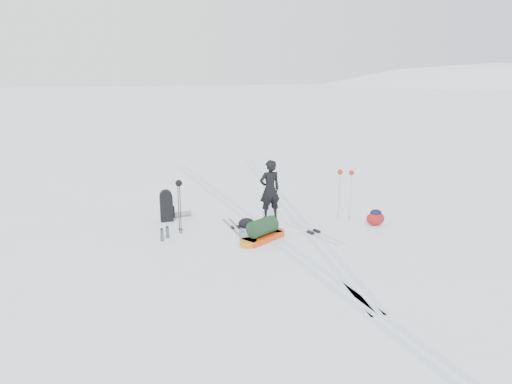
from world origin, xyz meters
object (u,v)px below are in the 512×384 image
(skier, at_px, (270,190))
(expedition_rucksack, at_px, (168,206))
(pulk_sled, at_px, (263,232))
(ski_poles_black, at_px, (179,190))

(skier, xyz_separation_m, expedition_rucksack, (-2.58, 0.67, -0.41))
(pulk_sled, height_order, expedition_rucksack, expedition_rucksack)
(pulk_sled, xyz_separation_m, ski_poles_black, (-1.74, 1.10, 0.89))
(ski_poles_black, bearing_deg, pulk_sled, -19.11)
(expedition_rucksack, bearing_deg, skier, -11.75)
(pulk_sled, bearing_deg, ski_poles_black, 117.07)
(skier, bearing_deg, pulk_sled, 59.63)
(expedition_rucksack, xyz_separation_m, ski_poles_black, (0.12, -1.14, 0.70))
(pulk_sled, distance_m, ski_poles_black, 2.24)
(pulk_sled, xyz_separation_m, expedition_rucksack, (-1.85, 2.24, 0.18))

